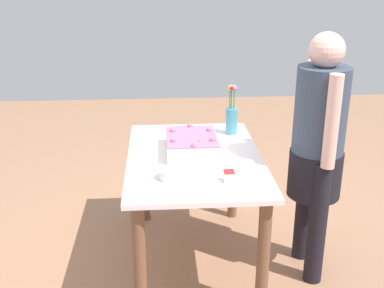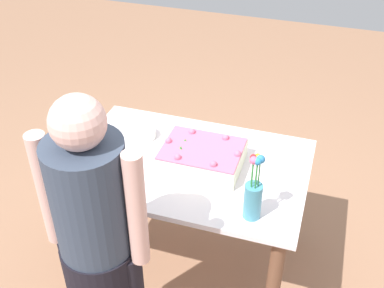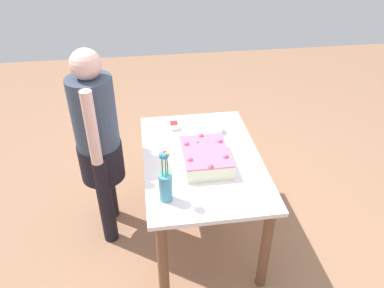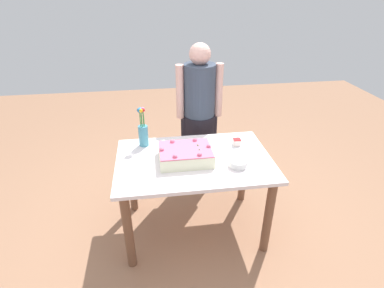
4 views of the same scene
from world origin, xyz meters
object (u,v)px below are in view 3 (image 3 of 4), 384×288
fruit_bowl (215,129)px  person_standing (98,138)px  flower_vase (165,183)px  cake_knife (239,199)px  sheet_cake (205,157)px  serving_plate_with_slice (174,128)px

fruit_bowl → person_standing: person_standing is taller
flower_vase → fruit_bowl: size_ratio=2.46×
cake_knife → person_standing: bearing=108.4°
person_standing → flower_vase: bearing=-52.4°
fruit_bowl → person_standing: bearing=-79.6°
sheet_cake → serving_plate_with_slice: size_ratio=1.86×
flower_vase → person_standing: (-0.55, -0.42, 0.00)m
serving_plate_with_slice → fruit_bowl: 0.32m
serving_plate_with_slice → person_standing: person_standing is taller
sheet_cake → person_standing: person_standing is taller
serving_plate_with_slice → cake_knife: serving_plate_with_slice is taller
cake_knife → fruit_bowl: (-0.77, 0.00, 0.02)m
cake_knife → fruit_bowl: bearing=53.7°
fruit_bowl → person_standing: size_ratio=0.09×
sheet_cake → cake_knife: 0.41m
serving_plate_with_slice → fruit_bowl: serving_plate_with_slice is taller
cake_knife → flower_vase: (-0.06, -0.43, 0.12)m
serving_plate_with_slice → fruit_bowl: (0.08, 0.31, 0.01)m
person_standing → sheet_cake: bearing=-17.6°
serving_plate_with_slice → sheet_cake: bearing=19.8°
serving_plate_with_slice → flower_vase: size_ratio=0.64×
sheet_cake → flower_vase: 0.44m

